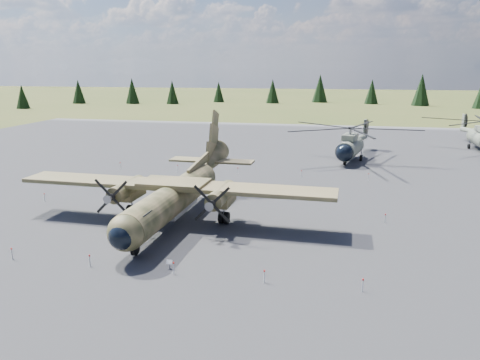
# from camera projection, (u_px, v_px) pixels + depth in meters

# --- Properties ---
(ground) EXTENTS (500.00, 500.00, 0.00)m
(ground) POSITION_uv_depth(u_px,v_px,m) (202.00, 212.00, 43.89)
(ground) COLOR brown
(ground) RESTS_ON ground
(apron) EXTENTS (120.00, 120.00, 0.04)m
(apron) POSITION_uv_depth(u_px,v_px,m) (227.00, 186.00, 53.40)
(apron) COLOR slate
(apron) RESTS_ON ground
(transport_plane) EXTENTS (27.86, 25.34, 9.20)m
(transport_plane) POSITION_uv_depth(u_px,v_px,m) (178.00, 190.00, 41.41)
(transport_plane) COLOR #34381E
(transport_plane) RESTS_ON ground
(helicopter_near) EXTENTS (23.41, 24.68, 4.99)m
(helicopter_near) POSITION_uv_depth(u_px,v_px,m) (351.00, 137.00, 66.17)
(helicopter_near) COLOR gray
(helicopter_near) RESTS_ON ground
(info_placard_left) EXTENTS (0.43, 0.27, 0.62)m
(info_placard_left) POSITION_uv_depth(u_px,v_px,m) (132.00, 251.00, 33.41)
(info_placard_left) COLOR gray
(info_placard_left) RESTS_ON ground
(info_placard_right) EXTENTS (0.43, 0.21, 0.66)m
(info_placard_right) POSITION_uv_depth(u_px,v_px,m) (169.00, 263.00, 31.36)
(info_placard_right) COLOR gray
(info_placard_right) RESTS_ON ground
(barrier_fence) EXTENTS (33.12, 29.62, 0.85)m
(barrier_fence) POSITION_uv_depth(u_px,v_px,m) (197.00, 206.00, 43.79)
(barrier_fence) COLOR silver
(barrier_fence) RESTS_ON ground
(treeline) EXTENTS (284.96, 282.22, 10.89)m
(treeline) POSITION_uv_depth(u_px,v_px,m) (284.00, 171.00, 38.96)
(treeline) COLOR black
(treeline) RESTS_ON ground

